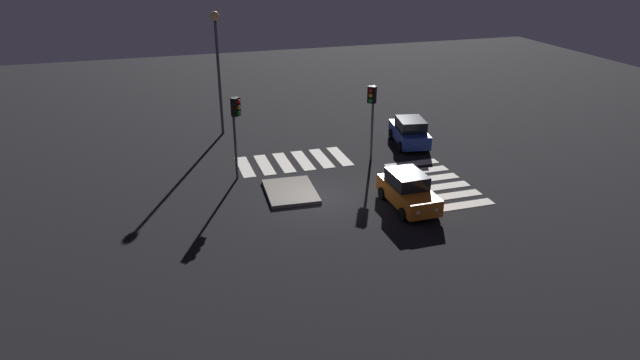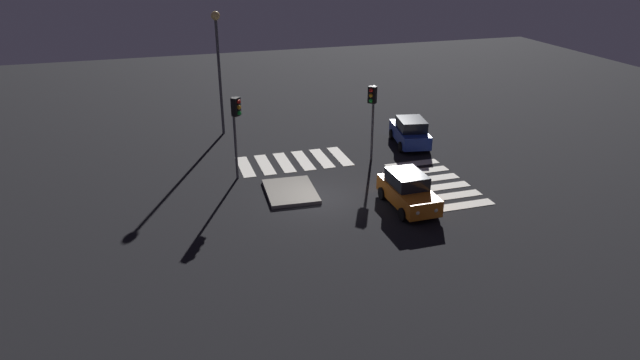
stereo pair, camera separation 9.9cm
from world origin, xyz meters
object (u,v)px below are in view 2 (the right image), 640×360
Objects in this scene: car_orange at (408,191)px; traffic_light_east at (372,105)px; traffic_light_north at (236,118)px; street_lamp at (218,53)px; traffic_island at (291,191)px; car_blue at (410,132)px.

car_orange is 0.89× the size of traffic_light_east.
street_lamp reaches higher than traffic_light_north.
street_lamp is (10.61, 1.92, 5.28)m from traffic_island.
traffic_light_north reaches higher than traffic_light_east.
car_blue is 13.13m from street_lamp.
street_lamp reaches higher than traffic_light_east.
street_lamp is (13.81, 6.96, 4.53)m from car_orange.
car_orange is 6.82m from traffic_light_east.
traffic_light_east is 7.83m from traffic_light_north.
car_blue is 0.93× the size of traffic_light_north.
traffic_light_east is at bearing -134.78° from street_lamp.
traffic_light_east is 0.56× the size of street_lamp.
traffic_light_north reaches higher than traffic_island.
traffic_island is 0.87× the size of car_orange.
traffic_light_north is (-0.47, 7.82, 0.07)m from traffic_light_east.
street_lamp is at bearing -88.31° from traffic_light_east.
street_lamp is (7.97, -0.26, 1.94)m from traffic_light_north.
car_orange is 8.96m from car_blue.
traffic_light_east is at bearing 50.32° from traffic_light_north.
traffic_light_north reaches higher than car_blue.
street_lamp is at bearing 72.67° from car_blue.
street_lamp reaches higher than car_orange.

